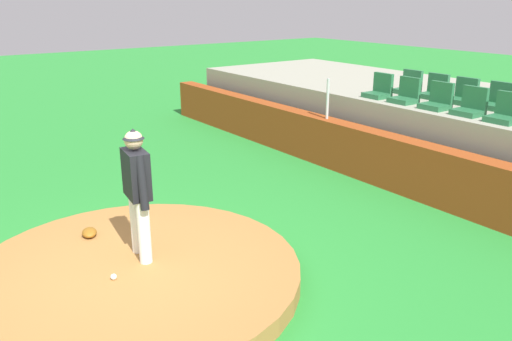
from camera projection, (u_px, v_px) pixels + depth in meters
ground_plane at (136, 283)px, 6.59m from camera, size 60.00×60.00×0.00m
pitchers_mound at (135, 275)px, 6.55m from camera, size 4.16×4.16×0.24m
pitcher at (137, 185)px, 6.45m from camera, size 0.69×0.31×1.71m
baseball at (114, 277)px, 6.20m from camera, size 0.07×0.07×0.07m
fielding_glove at (89, 233)px, 7.32m from camera, size 0.34×0.28×0.11m
brick_barrier at (412, 168)px, 9.40m from camera, size 16.95×0.40×1.00m
fence_post_left at (328, 99)px, 10.86m from camera, size 0.06×0.06×0.84m
bleacher_platform at (494, 136)px, 10.77m from camera, size 16.06×4.25×1.42m
stadium_chair_0 at (379, 90)px, 10.98m from camera, size 0.48×0.44×0.50m
stadium_chair_1 at (406, 95)px, 10.43m from camera, size 0.48×0.44×0.50m
stadium_chair_2 at (438, 101)px, 9.85m from camera, size 0.48×0.44×0.50m
stadium_chair_3 at (471, 106)px, 9.34m from camera, size 0.48×0.44×0.50m
stadium_chair_4 at (506, 113)px, 8.81m from camera, size 0.48×0.44×0.50m
stadium_chair_6 at (409, 86)px, 11.45m from camera, size 0.48×0.44×0.50m
stadium_chair_7 at (435, 91)px, 10.90m from camera, size 0.48×0.44×0.50m
stadium_chair_8 at (463, 95)px, 10.37m from camera, size 0.48×0.44×0.50m
stadium_chair_9 at (498, 101)px, 9.83m from camera, size 0.48×0.44×0.50m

